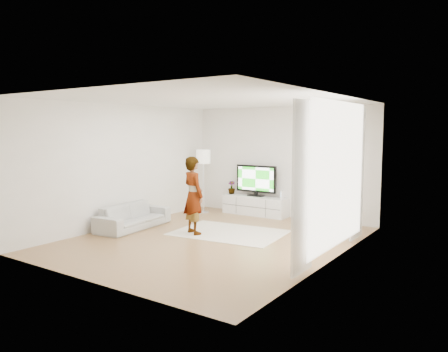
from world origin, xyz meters
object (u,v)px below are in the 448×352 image
Objects in this scene: sofa at (133,216)px; floor_lamp at (203,159)px; media_console at (255,205)px; player at (193,195)px; television at (256,179)px; rug at (229,233)px.

sofa is 1.10× the size of floor_lamp.
media_console is 1.07× the size of player.
media_console is 2.64m from player.
media_console is at bearing -90.00° from television.
floor_lamp reaches higher than media_console.
sofa is at bearing 35.93° from player.
player is at bearing -57.91° from floor_lamp.
sofa is (-2.04, -0.84, 0.27)m from rug.
floor_lamp is (0.17, 2.41, 1.16)m from sofa.
floor_lamp reaches higher than rug.
player is 2.52m from floor_lamp.
television is 2.37m from rug.
floor_lamp reaches higher than player.
player reaches higher than rug.
media_console is 0.94× the size of sofa.
sofa is (-1.47, -0.34, -0.56)m from player.
media_console is at bearing -32.34° from sofa.
player reaches higher than television.
media_console is 3.27m from sofa.
rug is (0.55, -2.08, -0.24)m from media_console.
sofa is at bearing -157.71° from rug.
television is at bearing 22.10° from floor_lamp.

